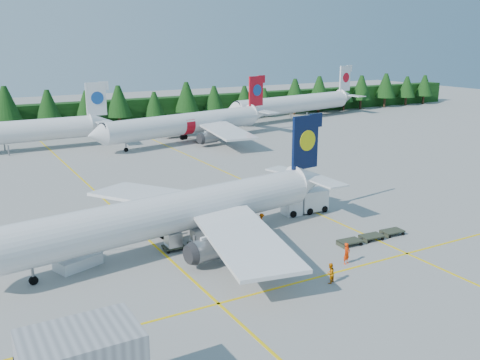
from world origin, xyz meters
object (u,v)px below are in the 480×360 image
airstairs (76,258)px  service_truck (305,202)px  airliner_red (182,125)px  airliner_navy (160,217)px

airstairs → service_truck: bearing=-15.2°
airliner_red → airstairs: 58.41m
airliner_navy → service_truck: bearing=0.4°
airstairs → service_truck: 26.86m
airliner_red → service_truck: 46.92m
airstairs → service_truck: (26.74, 2.40, 0.53)m
airliner_navy → airstairs: 8.35m
airliner_navy → service_truck: (18.83, 2.72, -2.14)m
airliner_navy → airstairs: size_ratio=6.62×
airliner_navy → airliner_red: bearing=56.4°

